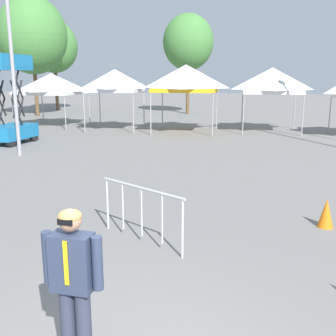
{
  "coord_description": "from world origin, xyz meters",
  "views": [
    {
      "loc": [
        1.15,
        -3.38,
        3.04
      ],
      "look_at": [
        -0.23,
        4.12,
        1.3
      ],
      "focal_mm": 43.27,
      "sensor_mm": 36.0,
      "label": 1
    }
  ],
  "objects_px": {
    "scissor_lift": "(10,117)",
    "canopy_tent_behind_left": "(115,81)",
    "crowd_barrier_mid_lot": "(141,204)",
    "traffic_cone_lot_center": "(326,213)",
    "tree_behind_tents_left": "(54,47)",
    "person_foreground": "(73,279)",
    "tree_behind_tents_center": "(32,35)",
    "canopy_tent_behind_right": "(186,78)",
    "tree_behind_tents_right": "(188,42)",
    "canopy_tent_far_right": "(51,84)",
    "canopy_tent_left_of_center": "(272,81)",
    "light_pole_near_lift": "(8,16)"
  },
  "relations": [
    {
      "from": "tree_behind_tents_left",
      "to": "crowd_barrier_mid_lot",
      "type": "xyz_separation_m",
      "value": [
        14.7,
        -27.42,
        -4.76
      ]
    },
    {
      "from": "light_pole_near_lift",
      "to": "tree_behind_tents_center",
      "type": "height_order",
      "value": "light_pole_near_lift"
    },
    {
      "from": "light_pole_near_lift",
      "to": "person_foreground",
      "type": "bearing_deg",
      "value": -57.2
    },
    {
      "from": "canopy_tent_behind_left",
      "to": "person_foreground",
      "type": "distance_m",
      "value": 19.58
    },
    {
      "from": "crowd_barrier_mid_lot",
      "to": "traffic_cone_lot_center",
      "type": "relative_size",
      "value": 2.98
    },
    {
      "from": "canopy_tent_behind_right",
      "to": "canopy_tent_left_of_center",
      "type": "distance_m",
      "value": 4.7
    },
    {
      "from": "canopy_tent_far_right",
      "to": "tree_behind_tents_right",
      "type": "bearing_deg",
      "value": 53.85
    },
    {
      "from": "canopy_tent_behind_left",
      "to": "canopy_tent_left_of_center",
      "type": "height_order",
      "value": "canopy_tent_left_of_center"
    },
    {
      "from": "canopy_tent_left_of_center",
      "to": "tree_behind_tents_right",
      "type": "distance_m",
      "value": 11.93
    },
    {
      "from": "canopy_tent_far_right",
      "to": "canopy_tent_behind_right",
      "type": "relative_size",
      "value": 1.01
    },
    {
      "from": "scissor_lift",
      "to": "crowd_barrier_mid_lot",
      "type": "bearing_deg",
      "value": -48.87
    },
    {
      "from": "tree_behind_tents_right",
      "to": "canopy_tent_left_of_center",
      "type": "bearing_deg",
      "value": -58.97
    },
    {
      "from": "canopy_tent_behind_right",
      "to": "tree_behind_tents_right",
      "type": "height_order",
      "value": "tree_behind_tents_right"
    },
    {
      "from": "traffic_cone_lot_center",
      "to": "light_pole_near_lift",
      "type": "bearing_deg",
      "value": 150.14
    },
    {
      "from": "canopy_tent_behind_left",
      "to": "canopy_tent_left_of_center",
      "type": "bearing_deg",
      "value": 6.22
    },
    {
      "from": "canopy_tent_far_right",
      "to": "tree_behind_tents_left",
      "type": "xyz_separation_m",
      "value": [
        -4.91,
        10.89,
        2.94
      ]
    },
    {
      "from": "canopy_tent_left_of_center",
      "to": "light_pole_near_lift",
      "type": "xyz_separation_m",
      "value": [
        -10.01,
        -8.93,
        2.35
      ]
    },
    {
      "from": "crowd_barrier_mid_lot",
      "to": "tree_behind_tents_center",
      "type": "bearing_deg",
      "value": 122.01
    },
    {
      "from": "canopy_tent_far_right",
      "to": "canopy_tent_left_of_center",
      "type": "height_order",
      "value": "canopy_tent_left_of_center"
    },
    {
      "from": "tree_behind_tents_center",
      "to": "light_pole_near_lift",
      "type": "bearing_deg",
      "value": -64.4
    },
    {
      "from": "tree_behind_tents_right",
      "to": "tree_behind_tents_left",
      "type": "relative_size",
      "value": 1.01
    },
    {
      "from": "light_pole_near_lift",
      "to": "tree_behind_tents_center",
      "type": "bearing_deg",
      "value": 115.6
    },
    {
      "from": "traffic_cone_lot_center",
      "to": "tree_behind_tents_right",
      "type": "bearing_deg",
      "value": 104.17
    },
    {
      "from": "canopy_tent_far_right",
      "to": "light_pole_near_lift",
      "type": "distance_m",
      "value": 10.02
    },
    {
      "from": "light_pole_near_lift",
      "to": "traffic_cone_lot_center",
      "type": "bearing_deg",
      "value": -29.86
    },
    {
      "from": "canopy_tent_behind_right",
      "to": "canopy_tent_far_right",
      "type": "bearing_deg",
      "value": 172.02
    },
    {
      "from": "tree_behind_tents_center",
      "to": "crowd_barrier_mid_lot",
      "type": "relative_size",
      "value": 4.89
    },
    {
      "from": "tree_behind_tents_right",
      "to": "traffic_cone_lot_center",
      "type": "height_order",
      "value": "tree_behind_tents_right"
    },
    {
      "from": "canopy_tent_behind_right",
      "to": "traffic_cone_lot_center",
      "type": "relative_size",
      "value": 6.01
    },
    {
      "from": "canopy_tent_behind_left",
      "to": "tree_behind_tents_center",
      "type": "relative_size",
      "value": 0.39
    },
    {
      "from": "tree_behind_tents_center",
      "to": "crowd_barrier_mid_lot",
      "type": "bearing_deg",
      "value": -57.99
    },
    {
      "from": "canopy_tent_far_right",
      "to": "traffic_cone_lot_center",
      "type": "relative_size",
      "value": 6.06
    },
    {
      "from": "scissor_lift",
      "to": "tree_behind_tents_center",
      "type": "height_order",
      "value": "tree_behind_tents_center"
    },
    {
      "from": "tree_behind_tents_right",
      "to": "traffic_cone_lot_center",
      "type": "distance_m",
      "value": 26.09
    },
    {
      "from": "tree_behind_tents_right",
      "to": "crowd_barrier_mid_lot",
      "type": "relative_size",
      "value": 4.34
    },
    {
      "from": "light_pole_near_lift",
      "to": "tree_behind_tents_left",
      "type": "bearing_deg",
      "value": 111.58
    },
    {
      "from": "canopy_tent_behind_right",
      "to": "light_pole_near_lift",
      "type": "distance_m",
      "value": 9.92
    },
    {
      "from": "tree_behind_tents_center",
      "to": "traffic_cone_lot_center",
      "type": "distance_m",
      "value": 27.74
    },
    {
      "from": "scissor_lift",
      "to": "tree_behind_tents_left",
      "type": "relative_size",
      "value": 0.51
    },
    {
      "from": "tree_behind_tents_right",
      "to": "tree_behind_tents_left",
      "type": "bearing_deg",
      "value": 174.16
    },
    {
      "from": "canopy_tent_left_of_center",
      "to": "light_pole_near_lift",
      "type": "height_order",
      "value": "light_pole_near_lift"
    },
    {
      "from": "canopy_tent_far_right",
      "to": "person_foreground",
      "type": "distance_m",
      "value": 22.31
    },
    {
      "from": "tree_behind_tents_left",
      "to": "crowd_barrier_mid_lot",
      "type": "bearing_deg",
      "value": -61.8
    },
    {
      "from": "canopy_tent_far_right",
      "to": "tree_behind_tents_center",
      "type": "xyz_separation_m",
      "value": [
        -4.12,
        5.72,
        3.4
      ]
    },
    {
      "from": "tree_behind_tents_center",
      "to": "tree_behind_tents_right",
      "type": "relative_size",
      "value": 1.12
    },
    {
      "from": "tree_behind_tents_right",
      "to": "person_foreground",
      "type": "bearing_deg",
      "value": -84.45
    },
    {
      "from": "canopy_tent_left_of_center",
      "to": "tree_behind_tents_right",
      "type": "height_order",
      "value": "tree_behind_tents_right"
    },
    {
      "from": "scissor_lift",
      "to": "canopy_tent_behind_left",
      "type": "bearing_deg",
      "value": 58.87
    },
    {
      "from": "light_pole_near_lift",
      "to": "crowd_barrier_mid_lot",
      "type": "bearing_deg",
      "value": -47.33
    },
    {
      "from": "tree_behind_tents_center",
      "to": "scissor_lift",
      "type": "bearing_deg",
      "value": -66.93
    }
  ]
}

